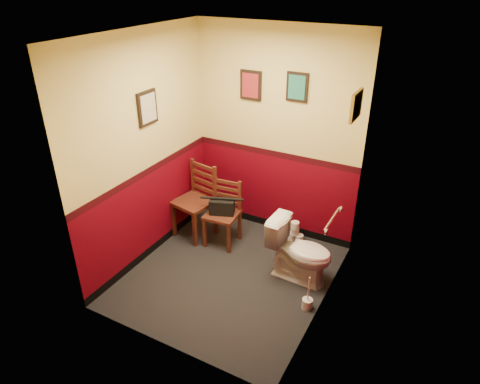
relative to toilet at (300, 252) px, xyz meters
name	(u,v)px	position (x,y,z in m)	size (l,w,h in m)	color
floor	(230,275)	(-0.72, -0.35, -0.37)	(2.20, 2.40, 0.00)	black
ceiling	(227,34)	(-0.72, -0.35, 2.33)	(2.20, 2.40, 0.00)	silver
wall_back	(276,136)	(-0.72, 0.85, 0.98)	(2.20, 2.70, 0.00)	#57030F
wall_front	(156,228)	(-0.72, -1.55, 0.98)	(2.20, 2.70, 0.00)	#57030F
wall_left	(145,153)	(-1.82, -0.35, 0.98)	(2.40, 2.70, 0.00)	#57030F
wall_right	(332,196)	(0.38, -0.35, 0.98)	(2.40, 2.70, 0.00)	#57030F
grab_bar	(332,220)	(0.35, -0.10, 0.58)	(0.05, 0.56, 0.06)	silver
framed_print_back_a	(251,85)	(-1.07, 0.83, 1.58)	(0.28, 0.04, 0.36)	black
framed_print_back_b	(297,87)	(-0.47, 0.83, 1.63)	(0.26, 0.04, 0.34)	black
framed_print_left	(147,108)	(-1.80, -0.25, 1.48)	(0.04, 0.30, 0.38)	black
framed_print_right	(356,105)	(0.36, 0.25, 1.68)	(0.04, 0.34, 0.28)	olive
toilet	(300,252)	(0.00, 0.00, 0.00)	(0.42, 0.75, 0.73)	white
toilet_brush	(307,303)	(0.27, -0.43, -0.30)	(0.11, 0.11, 0.41)	silver
chair_left	(196,201)	(-1.56, 0.24, 0.13)	(0.54, 0.54, 0.99)	#562619
chair_right	(223,213)	(-1.14, 0.24, 0.06)	(0.43, 0.43, 0.85)	#562619
handbag	(222,207)	(-1.14, 0.20, 0.18)	(0.35, 0.26, 0.23)	black
tp_stack	(295,233)	(-0.32, 0.69, -0.24)	(0.23, 0.14, 0.30)	silver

